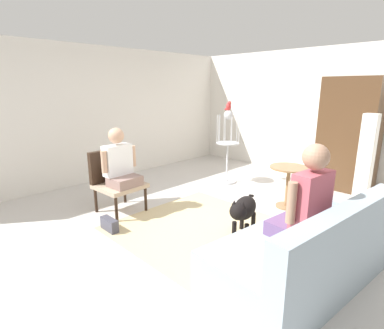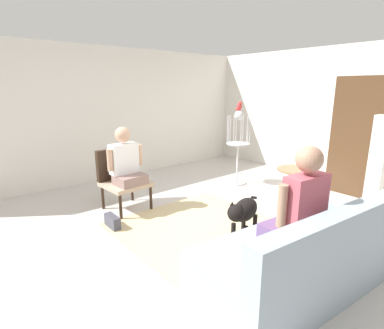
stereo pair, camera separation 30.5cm
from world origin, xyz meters
name	(u,v)px [view 1 (the left image)]	position (x,y,z in m)	size (l,w,h in m)	color
ground_plane	(217,231)	(0.00, 0.00, 0.00)	(8.00, 8.00, 0.00)	beige
back_wall	(331,115)	(0.00, 3.39, 1.29)	(6.88, 0.12, 2.58)	silver
left_wall	(107,114)	(-3.20, 0.30, 1.29)	(0.12, 7.27, 2.58)	silver
area_rug	(222,238)	(0.18, -0.10, 0.00)	(2.77, 2.03, 0.01)	#C6B284
couch	(306,254)	(1.29, -0.24, 0.30)	(1.12, 1.96, 0.88)	#8EA0AD
armchair	(114,177)	(-1.57, -0.55, 0.52)	(0.66, 0.66, 0.91)	black
person_on_couch	(306,202)	(1.26, -0.25, 0.82)	(0.48, 0.57, 0.91)	#644876
person_on_armchair	(120,162)	(-1.41, -0.54, 0.77)	(0.45, 0.58, 0.83)	gray
round_end_table	(288,180)	(0.23, 1.39, 0.45)	(0.57, 0.57, 0.65)	olive
dog	(244,210)	(0.35, 0.08, 0.38)	(0.43, 0.81, 0.59)	black
bird_cage_stand	(228,144)	(-1.23, 1.72, 0.76)	(0.44, 0.44, 1.40)	silver
parrot	(229,106)	(-1.23, 1.72, 1.48)	(0.17, 0.10, 0.17)	red
column_lamp	(364,168)	(1.16, 1.75, 0.74)	(0.20, 0.20, 1.49)	#4C4742
armoire_cabinet	(349,135)	(0.51, 2.98, 1.00)	(0.94, 0.56, 2.00)	#4C331E
handbag	(109,224)	(-0.99, -0.99, 0.08)	(0.30, 0.10, 0.17)	#3F3F4C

